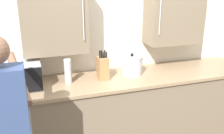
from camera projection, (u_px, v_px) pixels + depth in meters
back_wall_tiled at (114, 27)px, 3.13m from camera, size 3.47×0.44×2.79m
counter_unit at (122, 113)px, 3.14m from camera, size 3.18×0.70×0.94m
microwave_oven at (10, 76)px, 2.63m from camera, size 0.56×0.38×0.27m
thermos_flask at (68, 71)px, 2.77m from camera, size 0.08×0.08×0.27m
knife_block at (103, 68)px, 2.89m from camera, size 0.11×0.15×0.34m
stock_pot at (132, 65)px, 3.02m from camera, size 0.34×0.25×0.26m
person_figure at (5, 127)px, 1.86m from camera, size 0.44×0.66×1.68m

